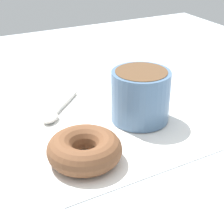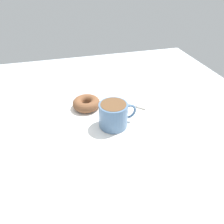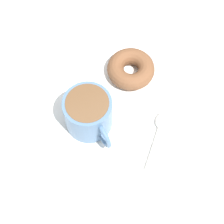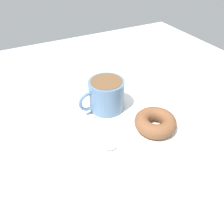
% 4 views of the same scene
% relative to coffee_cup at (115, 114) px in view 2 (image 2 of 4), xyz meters
% --- Properties ---
extents(ground_plane, '(1.20, 1.20, 0.02)m').
position_rel_coffee_cup_xyz_m(ground_plane, '(0.06, 0.00, -0.06)').
color(ground_plane, '#B2BCC6').
extents(napkin, '(0.30, 0.30, 0.00)m').
position_rel_coffee_cup_xyz_m(napkin, '(0.05, -0.00, -0.05)').
color(napkin, white).
rests_on(napkin, ground_plane).
extents(coffee_cup, '(0.09, 0.13, 0.08)m').
position_rel_coffee_cup_xyz_m(coffee_cup, '(0.00, 0.00, 0.00)').
color(coffee_cup, slate).
rests_on(coffee_cup, napkin).
extents(donut, '(0.10, 0.10, 0.04)m').
position_rel_coffee_cup_xyz_m(donut, '(0.13, 0.07, -0.03)').
color(donut, brown).
rests_on(donut, napkin).
extents(spoon, '(0.10, 0.10, 0.01)m').
position_rel_coffee_cup_xyz_m(spoon, '(0.12, -0.07, -0.04)').
color(spoon, '#B7B2A8').
rests_on(spoon, napkin).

